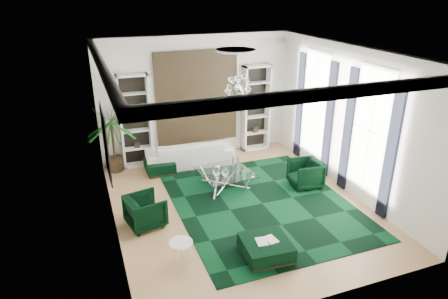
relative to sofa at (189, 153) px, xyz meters
name	(u,v)px	position (x,y,z in m)	size (l,w,h in m)	color
floor	(239,205)	(0.48, -2.81, -0.39)	(6.00, 7.00, 0.02)	tan
ceiling	(241,50)	(0.48, -2.81, 3.43)	(6.00, 7.00, 0.02)	white
wall_back	(196,97)	(0.48, 0.70, 1.52)	(6.00, 0.02, 3.80)	white
wall_front	(326,206)	(0.48, -6.32, 1.52)	(6.00, 0.02, 3.80)	white
wall_left	(107,151)	(-2.53, -2.81, 1.52)	(0.02, 7.00, 3.80)	white
wall_right	(348,120)	(3.49, -2.81, 1.52)	(0.02, 7.00, 3.80)	white
crown_molding	(241,56)	(0.48, -2.81, 3.32)	(6.00, 7.00, 0.18)	white
ceiling_medallion	(236,50)	(0.48, -2.51, 3.39)	(0.90, 0.90, 0.05)	white
tapestry	(197,98)	(0.48, 0.65, 1.52)	(2.50, 0.06, 2.80)	black
shelving_left	(135,121)	(-1.47, 0.50, 1.02)	(0.90, 0.38, 2.80)	white
shelving_right	(256,108)	(2.43, 0.50, 1.02)	(0.90, 0.38, 2.80)	white
painting	(106,143)	(-2.49, -2.21, 1.47)	(0.04, 1.30, 1.60)	black
window_near	(371,131)	(3.47, -3.71, 1.52)	(0.03, 1.10, 2.90)	white
curtain_near_a	(391,153)	(3.43, -4.49, 1.27)	(0.07, 0.30, 3.25)	black
curtain_near_b	(348,131)	(3.43, -2.93, 1.27)	(0.07, 0.30, 3.25)	black
window_far	(315,105)	(3.47, -1.31, 1.52)	(0.03, 1.10, 2.90)	white
curtain_far_a	(329,121)	(3.43, -2.09, 1.27)	(0.07, 0.30, 3.25)	black
curtain_far_b	(300,106)	(3.43, -0.53, 1.27)	(0.07, 0.30, 3.25)	black
rug	(262,204)	(1.04, -2.98, -0.37)	(4.20, 5.00, 0.02)	black
sofa	(189,153)	(0.00, 0.00, 0.00)	(2.62, 1.02, 0.76)	white
armchair_left	(145,211)	(-1.86, -2.90, -0.01)	(0.79, 0.81, 0.74)	black
armchair_right	(305,174)	(2.56, -2.48, -0.01)	(0.79, 0.81, 0.74)	black
coffee_table	(226,180)	(0.50, -1.80, -0.15)	(1.33, 1.33, 0.46)	white
ottoman_side	(160,167)	(-0.98, -0.24, -0.20)	(0.82, 0.82, 0.36)	black
ottoman_front	(266,249)	(0.20, -4.90, -0.20)	(0.93, 0.93, 0.37)	black
book	(266,240)	(0.20, -4.90, 0.01)	(0.44, 0.29, 0.03)	white
side_table	(181,252)	(-1.44, -4.46, -0.16)	(0.47, 0.47, 0.45)	white
palm	(112,131)	(-2.17, 0.34, 0.86)	(1.55, 1.55, 2.49)	#195C1D
chandelier	(238,88)	(0.63, -2.27, 2.47)	(0.80, 0.80, 0.72)	white
table_plant	(241,171)	(0.84, -2.07, 0.18)	(0.12, 0.10, 0.22)	#195C1D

